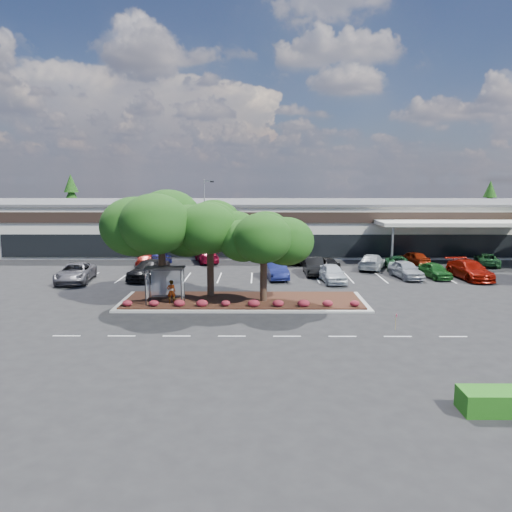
{
  "coord_description": "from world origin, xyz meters",
  "views": [
    {
      "loc": [
        -0.84,
        -31.81,
        8.93
      ],
      "look_at": [
        -1.08,
        9.82,
        2.6
      ],
      "focal_mm": 35.0,
      "sensor_mm": 36.0,
      "label": 1
    }
  ],
  "objects_px": {
    "light_pole": "(206,222)",
    "survey_stake": "(396,320)",
    "car_1": "(149,270)",
    "car_0": "(75,273)"
  },
  "relations": [
    {
      "from": "light_pole",
      "to": "survey_stake",
      "type": "distance_m",
      "value": 34.24
    },
    {
      "from": "light_pole",
      "to": "survey_stake",
      "type": "height_order",
      "value": "light_pole"
    },
    {
      "from": "survey_stake",
      "to": "car_0",
      "type": "distance_m",
      "value": 28.42
    },
    {
      "from": "survey_stake",
      "to": "car_0",
      "type": "bearing_deg",
      "value": 149.71
    },
    {
      "from": "car_0",
      "to": "light_pole",
      "type": "bearing_deg",
      "value": 52.27
    },
    {
      "from": "light_pole",
      "to": "car_1",
      "type": "relative_size",
      "value": 1.55
    },
    {
      "from": "light_pole",
      "to": "car_0",
      "type": "relative_size",
      "value": 1.51
    },
    {
      "from": "car_0",
      "to": "car_1",
      "type": "distance_m",
      "value": 6.41
    },
    {
      "from": "survey_stake",
      "to": "car_1",
      "type": "distance_m",
      "value": 24.17
    },
    {
      "from": "light_pole",
      "to": "car_0",
      "type": "height_order",
      "value": "light_pole"
    }
  ]
}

